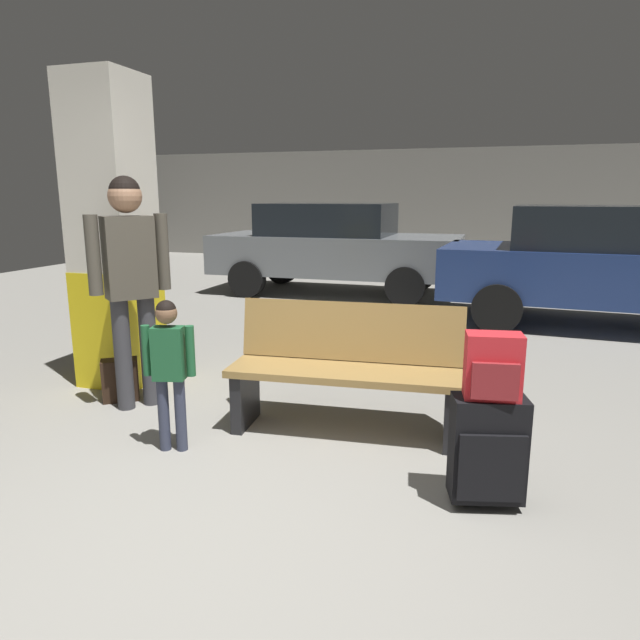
# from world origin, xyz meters

# --- Properties ---
(ground_plane) EXTENTS (18.00, 18.00, 0.10)m
(ground_plane) POSITION_xyz_m (0.00, 4.00, -0.05)
(ground_plane) COLOR gray
(garage_back_wall) EXTENTS (18.00, 0.12, 2.80)m
(garage_back_wall) POSITION_xyz_m (0.00, 12.86, 1.40)
(garage_back_wall) COLOR slate
(garage_back_wall) RESTS_ON ground_plane
(structural_pillar) EXTENTS (0.57, 0.57, 2.61)m
(structural_pillar) POSITION_xyz_m (-1.90, 2.06, 1.29)
(structural_pillar) COLOR yellow
(structural_pillar) RESTS_ON ground_plane
(bench) EXTENTS (1.64, 0.65, 0.89)m
(bench) POSITION_xyz_m (0.28, 1.60, 0.44)
(bench) COLOR #9E7A42
(bench) RESTS_ON ground_plane
(suitcase) EXTENTS (0.42, 0.31, 0.60)m
(suitcase) POSITION_xyz_m (1.26, 0.84, 0.32)
(suitcase) COLOR black
(suitcase) RESTS_ON ground_plane
(backpack_bright) EXTENTS (0.30, 0.23, 0.34)m
(backpack_bright) POSITION_xyz_m (1.26, 0.83, 0.77)
(backpack_bright) COLOR red
(backpack_bright) RESTS_ON suitcase
(child) EXTENTS (0.33, 0.19, 0.99)m
(child) POSITION_xyz_m (-0.70, 0.94, 0.61)
(child) COLOR #33384C
(child) RESTS_ON ground_plane
(adult) EXTENTS (0.43, 0.49, 1.77)m
(adult) POSITION_xyz_m (-1.39, 1.56, 1.09)
(adult) COLOR #38383D
(adult) RESTS_ON ground_plane
(backpack_dark_floor) EXTENTS (0.32, 0.30, 0.34)m
(backpack_dark_floor) POSITION_xyz_m (-1.61, 1.63, 0.17)
(backpack_dark_floor) COLOR black
(backpack_dark_floor) RESTS_ON ground_plane
(parked_car_near) EXTENTS (4.19, 1.99, 1.51)m
(parked_car_near) POSITION_xyz_m (2.58, 5.72, 0.81)
(parked_car_near) COLOR navy
(parked_car_near) RESTS_ON ground_plane
(parked_car_far) EXTENTS (4.10, 1.81, 1.51)m
(parked_car_far) POSITION_xyz_m (-1.40, 7.18, 0.81)
(parked_car_far) COLOR slate
(parked_car_far) RESTS_ON ground_plane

